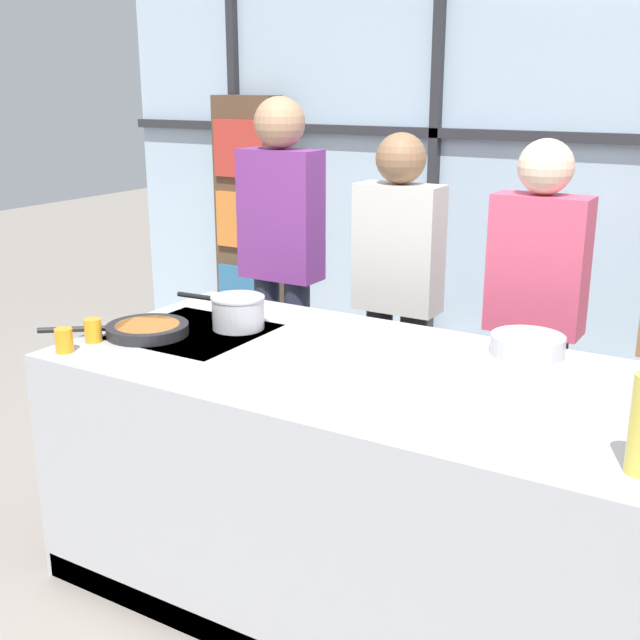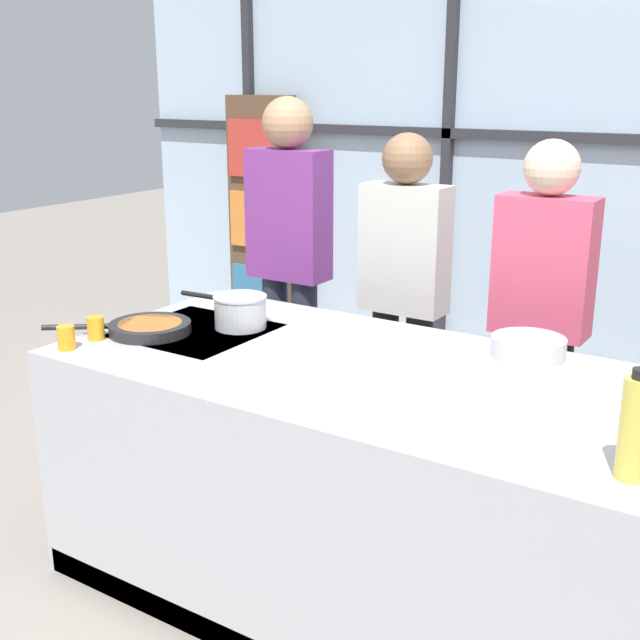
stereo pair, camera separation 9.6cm
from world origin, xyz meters
The scene contains 13 objects.
ground_plane centered at (0.00, 0.00, 0.00)m, with size 18.00×18.00×0.00m, color gray.
back_window_wall centered at (0.00, 2.44, 1.40)m, with size 6.40×0.10×2.80m.
bookshelf centered at (-2.10, 2.26, 0.88)m, with size 0.49×0.19×1.76m.
demo_island centered at (0.00, 0.00, 0.45)m, with size 2.16×1.07×0.90m.
spectator_far_left centered at (-0.97, 0.97, 1.03)m, with size 0.41×0.25×1.78m.
spectator_center_left centered at (-0.32, 0.97, 0.94)m, with size 0.40×0.23×1.63m.
spectator_center_right centered at (0.32, 0.97, 0.93)m, with size 0.40×0.23×1.62m.
frying_pan centered at (-0.87, -0.13, 0.93)m, with size 0.49×0.42×0.04m.
saucepan centered at (-0.62, 0.12, 0.97)m, with size 0.39×0.21×0.13m.
white_plate centered at (0.43, -0.07, 0.91)m, with size 0.22×0.22×0.01m, color white.
mixing_bowl centered at (0.46, 0.40, 0.94)m, with size 0.26×0.26×0.07m.
juice_glass_near centered at (-0.98, -0.43, 0.95)m, with size 0.06×0.06×0.09m, color orange.
juice_glass_far centered at (-0.98, -0.29, 0.95)m, with size 0.06×0.06×0.09m, color orange.
Camera 1 is at (1.22, -2.32, 1.84)m, focal length 45.00 mm.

